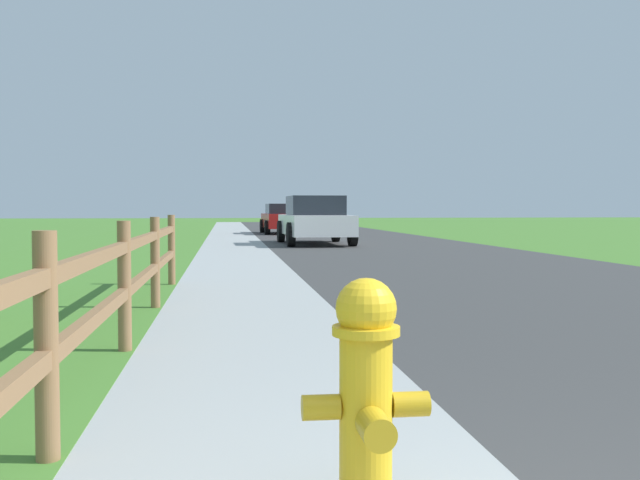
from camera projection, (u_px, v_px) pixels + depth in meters
The scene contains 8 objects.
ground_plane at pixel (260, 240), 26.36m from camera, with size 120.00×120.00×0.00m, color #477E2E.
road_asphalt at pixel (346, 238), 28.79m from camera, with size 7.00×66.00×0.01m, color #3C3C3C.
curb_concrete at pixel (180, 239), 27.96m from camera, with size 6.00×66.00×0.01m, color #A1A6A5.
grass_verge at pixel (140, 239), 27.76m from camera, with size 5.00×66.00×0.00m, color #477E2E.
fire_hydrant at pixel (366, 393), 2.76m from camera, with size 0.49×0.42×0.91m.
rail_fence at pixel (124, 275), 5.93m from camera, with size 0.11×10.55×1.08m.
parked_suv_white at pixel (315, 220), 23.65m from camera, with size 2.23×4.85×1.57m.
parked_car_red at pixel (285, 218), 33.51m from camera, with size 2.17×4.49×1.38m.
Camera 1 is at (-1.25, -1.39, 1.18)m, focal length 40.75 mm.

